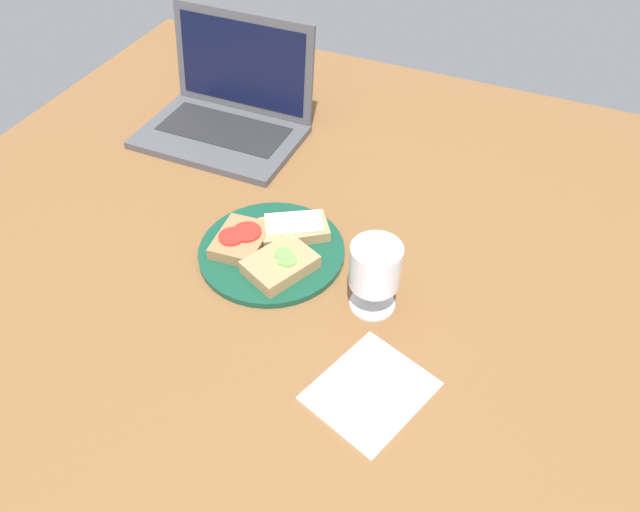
{
  "coord_description": "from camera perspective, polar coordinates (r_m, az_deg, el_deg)",
  "views": [
    {
      "loc": [
        35.7,
        -66.98,
        76.13
      ],
      "look_at": [
        7.78,
        -3.24,
        8.0
      ],
      "focal_mm": 35.0,
      "sensor_mm": 36.0,
      "label": 1
    }
  ],
  "objects": [
    {
      "name": "sandwich_with_tomato",
      "position": [
        1.05,
        -7.22,
        1.47
      ],
      "size": [
        8.66,
        10.49,
        2.58
      ],
      "color": "#937047",
      "rests_on": "plate"
    },
    {
      "name": "sandwich_with_cheese",
      "position": [
        1.06,
        -2.58,
        2.61
      ],
      "size": [
        12.98,
        11.84,
        2.74
      ],
      "color": "#A88456",
      "rests_on": "plate"
    },
    {
      "name": "wooden_table",
      "position": [
        1.06,
        -3.14,
        -0.21
      ],
      "size": [
        140.0,
        140.0,
        3.0
      ],
      "primitive_type": "cube",
      "color": "brown",
      "rests_on": "ground"
    },
    {
      "name": "napkin",
      "position": [
        0.88,
        4.64,
        -12.2
      ],
      "size": [
        17.74,
        19.13,
        0.4
      ],
      "primitive_type": "cube",
      "rotation": [
        0.0,
        0.0,
        -0.34
      ],
      "color": "white",
      "rests_on": "wooden_table"
    },
    {
      "name": "wine_glass",
      "position": [
        0.92,
        5.07,
        -1.12
      ],
      "size": [
        7.7,
        7.7,
        12.09
      ],
      "color": "white",
      "rests_on": "wooden_table"
    },
    {
      "name": "sandwich_with_cucumber",
      "position": [
        1.0,
        -3.64,
        -0.76
      ],
      "size": [
        11.62,
        12.97,
        2.81
      ],
      "color": "#A88456",
      "rests_on": "plate"
    },
    {
      "name": "plate",
      "position": [
        1.05,
        -4.44,
        0.42
      ],
      "size": [
        24.49,
        24.49,
        1.14
      ],
      "primitive_type": "cylinder",
      "color": "#144733",
      "rests_on": "wooden_table"
    },
    {
      "name": "laptop",
      "position": [
        1.33,
        -8.41,
        13.04
      ],
      "size": [
        32.31,
        24.24,
        21.78
      ],
      "color": "#4C4C51",
      "rests_on": "wooden_table"
    }
  ]
}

